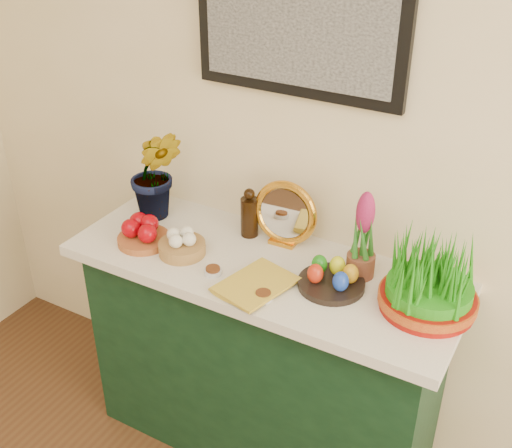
{
  "coord_description": "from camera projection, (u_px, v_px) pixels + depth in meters",
  "views": [
    {
      "loc": [
        0.47,
        0.36,
        2.14
      ],
      "look_at": [
        -0.43,
        1.95,
        1.07
      ],
      "focal_mm": 45.0,
      "sensor_mm": 36.0,
      "label": 1
    }
  ],
  "objects": [
    {
      "name": "hyacinth_pink",
      "position": [
        363.0,
        239.0,
        2.11
      ],
      "size": [
        0.1,
        0.1,
        0.32
      ],
      "color": "brown",
      "rests_on": "tablecloth"
    },
    {
      "name": "mirror",
      "position": [
        285.0,
        214.0,
        2.3
      ],
      "size": [
        0.25,
        0.07,
        0.25
      ],
      "color": "gold",
      "rests_on": "tablecloth"
    },
    {
      "name": "hyacinth_green",
      "position": [
        155.0,
        159.0,
        2.41
      ],
      "size": [
        0.31,
        0.3,
        0.49
      ],
      "primitive_type": "imported",
      "rotation": [
        0.0,
        0.0,
        0.46
      ],
      "color": "#2E7A26",
      "rests_on": "tablecloth"
    },
    {
      "name": "sideboard",
      "position": [
        262.0,
        362.0,
        2.48
      ],
      "size": [
        1.3,
        0.45,
        0.85
      ],
      "primitive_type": "cube",
      "color": "#12331C",
      "rests_on": "ground"
    },
    {
      "name": "tablecloth",
      "position": [
        263.0,
        267.0,
        2.26
      ],
      "size": [
        1.4,
        0.55,
        0.04
      ],
      "primitive_type": "cube",
      "color": "white",
      "rests_on": "sideboard"
    },
    {
      "name": "spice_dish_left",
      "position": [
        213.0,
        271.0,
        2.18
      ],
      "size": [
        0.06,
        0.06,
        0.03
      ],
      "color": "silver",
      "rests_on": "tablecloth"
    },
    {
      "name": "egg_plate",
      "position": [
        332.0,
        278.0,
        2.11
      ],
      "size": [
        0.25,
        0.25,
        0.09
      ],
      "color": "black",
      "rests_on": "tablecloth"
    },
    {
      "name": "wheatgrass_sabzeh",
      "position": [
        431.0,
        279.0,
        1.96
      ],
      "size": [
        0.31,
        0.31,
        0.25
      ],
      "color": "#910E08",
      "rests_on": "tablecloth"
    },
    {
      "name": "book",
      "position": [
        235.0,
        273.0,
        2.16
      ],
      "size": [
        0.22,
        0.28,
        0.03
      ],
      "primitive_type": "imported",
      "rotation": [
        0.0,
        0.0,
        -0.25
      ],
      "color": "gold",
      "rests_on": "tablecloth"
    },
    {
      "name": "spice_dish_right",
      "position": [
        263.0,
        296.0,
        2.06
      ],
      "size": [
        0.06,
        0.06,
        0.03
      ],
      "color": "silver",
      "rests_on": "tablecloth"
    },
    {
      "name": "garlic_basket",
      "position": [
        182.0,
        244.0,
        2.27
      ],
      "size": [
        0.2,
        0.2,
        0.09
      ],
      "color": "#A67742",
      "rests_on": "tablecloth"
    },
    {
      "name": "vinegar_cruet",
      "position": [
        249.0,
        215.0,
        2.36
      ],
      "size": [
        0.07,
        0.07,
        0.19
      ],
      "color": "black",
      "rests_on": "tablecloth"
    },
    {
      "name": "apple_bowl",
      "position": [
        143.0,
        233.0,
        2.34
      ],
      "size": [
        0.24,
        0.24,
        0.1
      ],
      "color": "#A05429",
      "rests_on": "tablecloth"
    }
  ]
}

